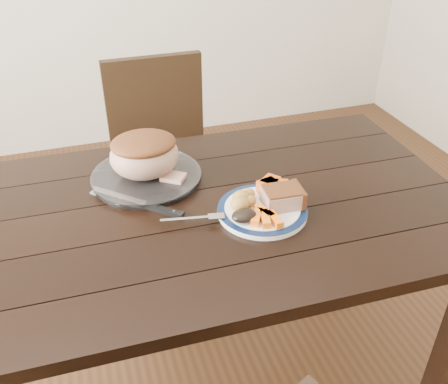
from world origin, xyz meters
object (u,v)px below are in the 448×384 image
object	(u,v)px
chair_far	(164,156)
dinner_plate	(262,211)
carving_knife	(153,208)
dining_table	(197,233)
roast_joint	(144,156)
fork	(198,218)
pork_slice	(282,198)
serving_platter	(147,177)

from	to	relation	value
chair_far	dinner_plate	xyz separation A→B (m)	(0.12, -0.82, 0.23)
carving_knife	dining_table	bearing A→B (deg)	29.42
dining_table	dinner_plate	world-z (taller)	dinner_plate
roast_joint	carving_knife	xyz separation A→B (m)	(-0.01, -0.17, -0.08)
chair_far	fork	bearing A→B (deg)	84.81
dinner_plate	pork_slice	world-z (taller)	pork_slice
carving_knife	fork	bearing A→B (deg)	-3.00
dining_table	serving_platter	size ratio (longest dim) A/B	4.83
dining_table	fork	size ratio (longest dim) A/B	9.14
pork_slice	fork	xyz separation A→B (m)	(-0.25, 0.01, -0.02)
chair_far	dining_table	bearing A→B (deg)	85.57
serving_platter	fork	bearing A→B (deg)	-71.76
dinner_plate	fork	distance (m)	0.19
serving_platter	carving_knife	size ratio (longest dim) A/B	1.36
serving_platter	carving_knife	bearing A→B (deg)	-94.25
pork_slice	roast_joint	size ratio (longest dim) A/B	0.50
serving_platter	fork	world-z (taller)	fork
dining_table	roast_joint	size ratio (longest dim) A/B	7.61
carving_knife	roast_joint	bearing A→B (deg)	129.23
chair_far	roast_joint	size ratio (longest dim) A/B	4.36
serving_platter	fork	xyz separation A→B (m)	(0.09, -0.28, 0.01)
dinner_plate	roast_joint	distance (m)	0.41
pork_slice	roast_joint	world-z (taller)	roast_joint
chair_far	dinner_plate	world-z (taller)	chair_far
serving_platter	pork_slice	distance (m)	0.45
dining_table	chair_far	bearing A→B (deg)	86.14
serving_platter	pork_slice	size ratio (longest dim) A/B	3.13
chair_far	carving_knife	size ratio (longest dim) A/B	3.77
chair_far	serving_platter	size ratio (longest dim) A/B	2.76
chair_far	pork_slice	distance (m)	0.89
dining_table	dinner_plate	distance (m)	0.22
dinner_plate	carving_knife	bearing A→B (deg)	158.49
pork_slice	roast_joint	xyz separation A→B (m)	(-0.34, 0.29, 0.04)
fork	chair_far	bearing A→B (deg)	95.94
carving_knife	serving_platter	bearing A→B (deg)	129.23
chair_far	serving_platter	xyz separation A→B (m)	(-0.16, -0.54, 0.23)
dining_table	roast_joint	bearing A→B (deg)	118.52
dining_table	fork	world-z (taller)	fork
serving_platter	dinner_plate	bearing A→B (deg)	-45.19
fork	roast_joint	size ratio (longest dim) A/B	0.83
dining_table	dinner_plate	xyz separation A→B (m)	(0.17, -0.09, 0.10)
pork_slice	dinner_plate	bearing A→B (deg)	175.24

